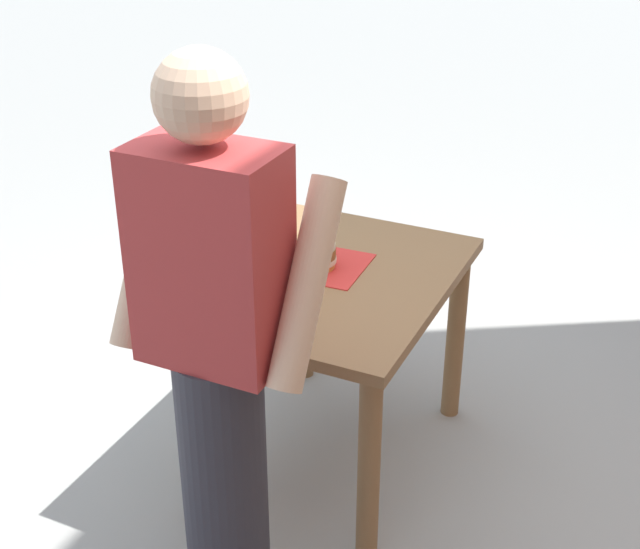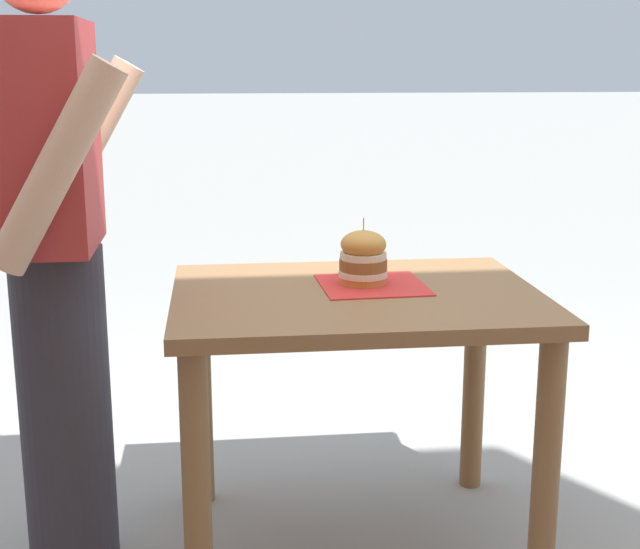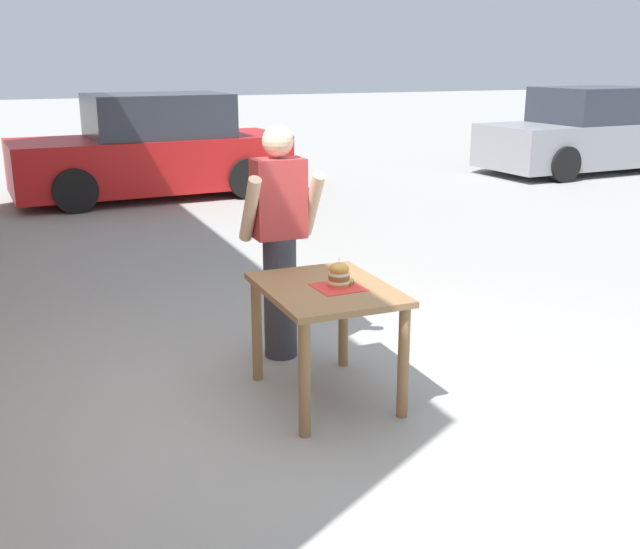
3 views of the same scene
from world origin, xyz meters
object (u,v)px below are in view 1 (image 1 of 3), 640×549
(patio_table, at_px, (332,311))
(sandwich, at_px, (316,247))
(pickle_spear, at_px, (291,260))
(diner_across_table, at_px, (218,359))

(patio_table, bearing_deg, sandwich, -21.71)
(pickle_spear, xyz_separation_m, diner_across_table, (-0.19, 0.80, 0.12))
(patio_table, relative_size, diner_across_table, 0.59)
(patio_table, xyz_separation_m, sandwich, (0.07, -0.03, 0.22))
(sandwich, height_order, pickle_spear, sandwich)
(sandwich, bearing_deg, diner_across_table, 97.17)
(sandwich, distance_m, diner_across_table, 0.82)
(pickle_spear, bearing_deg, diner_across_table, 103.62)
(sandwich, bearing_deg, patio_table, 158.29)
(sandwich, relative_size, pickle_spear, 2.29)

